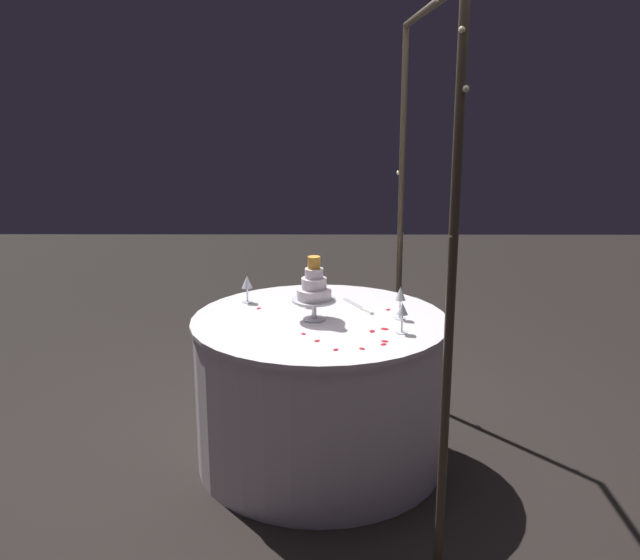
{
  "coord_description": "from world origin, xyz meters",
  "views": [
    {
      "loc": [
        3.46,
        0.02,
        1.9
      ],
      "look_at": [
        0.0,
        0.0,
        0.98
      ],
      "focal_mm": 40.92,
      "sensor_mm": 36.0,
      "label": 1
    }
  ],
  "objects_px": {
    "decorative_arch": "(422,186)",
    "tiered_cake": "(314,289)",
    "wine_glass_0": "(400,296)",
    "cake_knife": "(360,307)",
    "wine_glass_1": "(304,288)",
    "wine_glass_2": "(402,311)",
    "main_table": "(320,391)",
    "wine_glass_3": "(247,283)"
  },
  "relations": [
    {
      "from": "decorative_arch",
      "to": "cake_knife",
      "type": "xyz_separation_m",
      "value": [
        -0.18,
        -0.28,
        -0.66
      ]
    },
    {
      "from": "wine_glass_2",
      "to": "wine_glass_3",
      "type": "relative_size",
      "value": 1.02
    },
    {
      "from": "wine_glass_2",
      "to": "cake_knife",
      "type": "distance_m",
      "value": 0.45
    },
    {
      "from": "tiered_cake",
      "to": "wine_glass_3",
      "type": "bearing_deg",
      "value": -130.21
    },
    {
      "from": "main_table",
      "to": "wine_glass_3",
      "type": "bearing_deg",
      "value": -125.92
    },
    {
      "from": "wine_glass_0",
      "to": "wine_glass_3",
      "type": "xyz_separation_m",
      "value": [
        -0.28,
        -0.79,
        -0.01
      ]
    },
    {
      "from": "wine_glass_2",
      "to": "wine_glass_3",
      "type": "distance_m",
      "value": 0.92
    },
    {
      "from": "decorative_arch",
      "to": "tiered_cake",
      "type": "height_order",
      "value": "decorative_arch"
    },
    {
      "from": "decorative_arch",
      "to": "tiered_cake",
      "type": "xyz_separation_m",
      "value": [
        0.02,
        -0.51,
        -0.5
      ]
    },
    {
      "from": "main_table",
      "to": "wine_glass_0",
      "type": "relative_size",
      "value": 7.85
    },
    {
      "from": "tiered_cake",
      "to": "wine_glass_1",
      "type": "height_order",
      "value": "tiered_cake"
    },
    {
      "from": "tiered_cake",
      "to": "wine_glass_1",
      "type": "distance_m",
      "value": 0.26
    },
    {
      "from": "main_table",
      "to": "wine_glass_3",
      "type": "relative_size",
      "value": 8.82
    },
    {
      "from": "decorative_arch",
      "to": "wine_glass_0",
      "type": "height_order",
      "value": "decorative_arch"
    },
    {
      "from": "wine_glass_3",
      "to": "cake_knife",
      "type": "xyz_separation_m",
      "value": [
        0.1,
        0.6,
        -0.1
      ]
    },
    {
      "from": "main_table",
      "to": "wine_glass_1",
      "type": "relative_size",
      "value": 9.51
    },
    {
      "from": "main_table",
      "to": "wine_glass_2",
      "type": "relative_size",
      "value": 8.69
    },
    {
      "from": "wine_glass_0",
      "to": "cake_knife",
      "type": "xyz_separation_m",
      "value": [
        -0.18,
        -0.19,
        -0.11
      ]
    },
    {
      "from": "cake_knife",
      "to": "wine_glass_1",
      "type": "bearing_deg",
      "value": -96.74
    },
    {
      "from": "wine_glass_3",
      "to": "main_table",
      "type": "bearing_deg",
      "value": 54.08
    },
    {
      "from": "wine_glass_0",
      "to": "cake_knife",
      "type": "height_order",
      "value": "wine_glass_0"
    },
    {
      "from": "tiered_cake",
      "to": "decorative_arch",
      "type": "bearing_deg",
      "value": 92.66
    },
    {
      "from": "wine_glass_1",
      "to": "wine_glass_3",
      "type": "relative_size",
      "value": 0.93
    },
    {
      "from": "tiered_cake",
      "to": "wine_glass_2",
      "type": "height_order",
      "value": "tiered_cake"
    },
    {
      "from": "decorative_arch",
      "to": "cake_knife",
      "type": "height_order",
      "value": "decorative_arch"
    },
    {
      "from": "cake_knife",
      "to": "wine_glass_2",
      "type": "bearing_deg",
      "value": 23.75
    },
    {
      "from": "decorative_arch",
      "to": "wine_glass_1",
      "type": "height_order",
      "value": "decorative_arch"
    },
    {
      "from": "wine_glass_2",
      "to": "wine_glass_3",
      "type": "bearing_deg",
      "value": -122.82
    },
    {
      "from": "main_table",
      "to": "cake_knife",
      "type": "distance_m",
      "value": 0.48
    },
    {
      "from": "decorative_arch",
      "to": "wine_glass_2",
      "type": "height_order",
      "value": "decorative_arch"
    },
    {
      "from": "tiered_cake",
      "to": "wine_glass_0",
      "type": "distance_m",
      "value": 0.43
    },
    {
      "from": "main_table",
      "to": "decorative_arch",
      "type": "bearing_deg",
      "value": 90.14
    },
    {
      "from": "main_table",
      "to": "wine_glass_0",
      "type": "xyz_separation_m",
      "value": [
        0.0,
        0.4,
        0.51
      ]
    },
    {
      "from": "wine_glass_1",
      "to": "cake_knife",
      "type": "relative_size",
      "value": 0.49
    },
    {
      "from": "decorative_arch",
      "to": "wine_glass_0",
      "type": "distance_m",
      "value": 0.55
    },
    {
      "from": "wine_glass_1",
      "to": "wine_glass_2",
      "type": "bearing_deg",
      "value": 47.27
    },
    {
      "from": "wine_glass_0",
      "to": "wine_glass_2",
      "type": "height_order",
      "value": "wine_glass_0"
    },
    {
      "from": "decorative_arch",
      "to": "wine_glass_1",
      "type": "relative_size",
      "value": 16.65
    },
    {
      "from": "wine_glass_3",
      "to": "cake_knife",
      "type": "relative_size",
      "value": 0.53
    },
    {
      "from": "decorative_arch",
      "to": "main_table",
      "type": "relative_size",
      "value": 1.75
    },
    {
      "from": "wine_glass_0",
      "to": "cake_knife",
      "type": "distance_m",
      "value": 0.29
    },
    {
      "from": "wine_glass_3",
      "to": "decorative_arch",
      "type": "bearing_deg",
      "value": 72.15
    }
  ]
}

